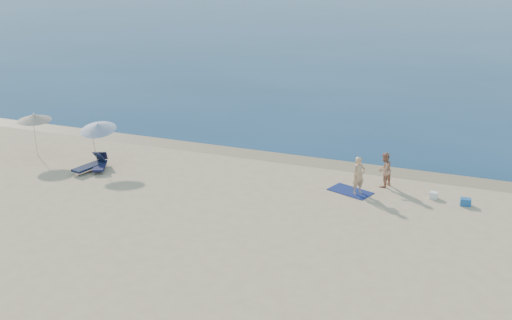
% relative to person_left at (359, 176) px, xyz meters
% --- Properties ---
extents(sea, '(240.00, 160.00, 0.01)m').
position_rel_person_left_xyz_m(sea, '(-3.21, 83.87, -0.84)').
color(sea, navy).
rests_on(sea, ground).
extents(wet_sand_strip, '(240.00, 1.60, 0.00)m').
position_rel_person_left_xyz_m(wet_sand_strip, '(-3.21, 3.27, -0.84)').
color(wet_sand_strip, '#847254').
rests_on(wet_sand_strip, ground).
extents(person_left, '(0.70, 0.73, 1.69)m').
position_rel_person_left_xyz_m(person_left, '(0.00, 0.00, 0.00)').
color(person_left, tan).
rests_on(person_left, ground).
extents(person_right, '(0.88, 0.96, 1.59)m').
position_rel_person_left_xyz_m(person_right, '(0.88, 1.25, -0.05)').
color(person_right, tan).
rests_on(person_right, ground).
extents(beach_towel, '(2.08, 1.59, 0.03)m').
position_rel_person_left_xyz_m(beach_towel, '(-0.35, 0.11, -0.83)').
color(beach_towel, '#101951').
rests_on(beach_towel, ground).
extents(white_bag, '(0.35, 0.30, 0.28)m').
position_rel_person_left_xyz_m(white_bag, '(3.15, 0.66, -0.70)').
color(white_bag, white).
rests_on(white_bag, ground).
extents(blue_cooler, '(0.46, 0.35, 0.31)m').
position_rel_person_left_xyz_m(blue_cooler, '(4.48, 0.38, -0.69)').
color(blue_cooler, '#1D5BA1').
rests_on(blue_cooler, ground).
extents(umbrella_near, '(1.97, 2.00, 2.29)m').
position_rel_person_left_xyz_m(umbrella_near, '(-12.56, -0.88, 1.09)').
color(umbrella_near, silver).
rests_on(umbrella_near, ground).
extents(umbrella_far, '(2.21, 2.21, 2.26)m').
position_rel_person_left_xyz_m(umbrella_far, '(-16.34, -0.83, 1.16)').
color(umbrella_far, silver).
rests_on(umbrella_far, ground).
extents(lounger_left, '(1.15, 1.66, 0.70)m').
position_rel_person_left_xyz_m(lounger_left, '(-12.24, -1.42, -0.59)').
color(lounger_left, '#141638').
rests_on(lounger_left, ground).
extents(lounger_right, '(0.97, 1.81, 0.76)m').
position_rel_person_left_xyz_m(lounger_right, '(-12.57, -1.78, -0.57)').
color(lounger_right, '#131A34').
rests_on(lounger_right, ground).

